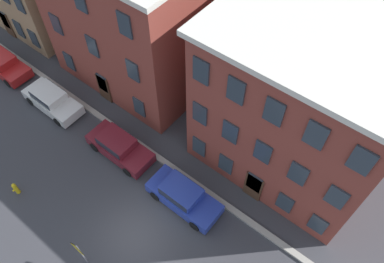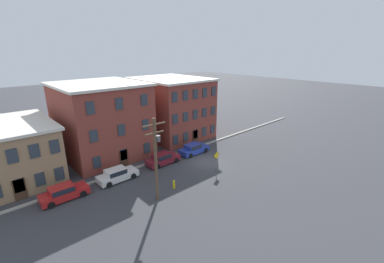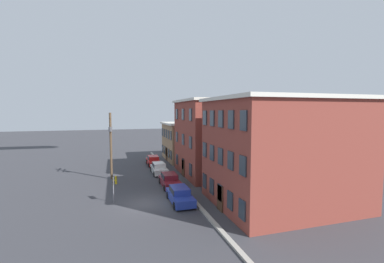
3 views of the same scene
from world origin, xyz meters
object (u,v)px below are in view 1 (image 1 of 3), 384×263
(car_red, at_px, (3,63))
(caution_sign, at_px, (79,251))
(car_white, at_px, (51,99))
(car_maroon, at_px, (119,146))
(car_blue, at_px, (183,196))
(fire_hydrant, at_px, (16,188))

(car_red, bearing_deg, caution_sign, -20.94)
(car_white, bearing_deg, car_red, 179.48)
(car_red, bearing_deg, car_white, -0.52)
(car_maroon, relative_size, caution_sign, 1.70)
(car_red, height_order, car_white, same)
(car_red, height_order, car_blue, same)
(car_blue, distance_m, caution_sign, 6.20)
(car_red, xyz_separation_m, car_white, (5.62, -0.05, 0.00))
(car_white, distance_m, fire_hydrant, 6.68)
(caution_sign, bearing_deg, fire_hydrant, 177.71)
(car_blue, bearing_deg, car_white, 179.95)
(car_maroon, height_order, car_blue, same)
(car_blue, bearing_deg, car_red, 179.80)
(car_maroon, relative_size, fire_hydrant, 4.58)
(car_maroon, xyz_separation_m, fire_hydrant, (-2.72, -5.77, -0.27))
(car_red, height_order, car_maroon, same)
(car_maroon, relative_size, car_blue, 1.00)
(car_red, bearing_deg, car_maroon, 0.44)
(car_white, xyz_separation_m, car_blue, (11.60, -0.01, 0.00))
(fire_hydrant, bearing_deg, caution_sign, -2.29)
(car_red, bearing_deg, fire_hydrant, -31.60)
(car_blue, bearing_deg, fire_hydrant, -144.95)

